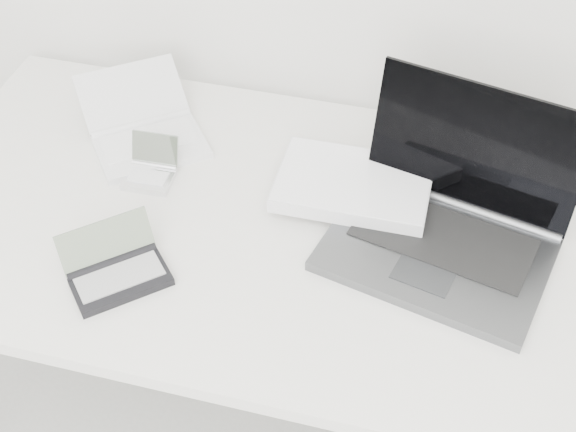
% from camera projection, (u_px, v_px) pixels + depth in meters
% --- Properties ---
extents(desk, '(1.60, 0.80, 0.73)m').
position_uv_depth(desk, '(308.00, 244.00, 1.57)').
color(desk, white).
rests_on(desk, ground).
extents(laptop_large, '(0.57, 0.41, 0.27)m').
position_uv_depth(laptop_large, '(414.00, 209.00, 1.51)').
color(laptop_large, '#55575A').
rests_on(laptop_large, desk).
extents(netbook_open_white, '(0.34, 0.35, 0.10)m').
position_uv_depth(netbook_open_white, '(145.00, 132.00, 1.71)').
color(netbook_open_white, white).
rests_on(netbook_open_white, desk).
extents(pda_silver, '(0.10, 0.11, 0.08)m').
position_uv_depth(pda_silver, '(151.00, 171.00, 1.63)').
color(pda_silver, white).
rests_on(pda_silver, desk).
extents(palmtop_charcoal, '(0.21, 0.21, 0.09)m').
position_uv_depth(palmtop_charcoal, '(117.00, 271.00, 1.43)').
color(palmtop_charcoal, black).
rests_on(palmtop_charcoal, desk).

